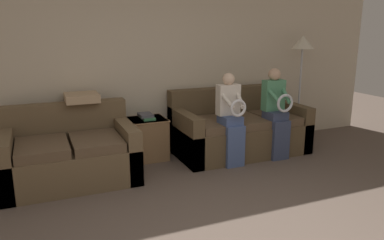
# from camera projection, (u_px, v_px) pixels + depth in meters

# --- Properties ---
(wall_back) EXTENTS (7.94, 0.06, 2.55)m
(wall_back) POSITION_uv_depth(u_px,v_px,m) (140.00, 65.00, 5.17)
(wall_back) COLOR beige
(wall_back) RESTS_ON ground_plane
(couch_main) EXTENTS (1.87, 0.97, 0.91)m
(couch_main) POSITION_uv_depth(u_px,v_px,m) (238.00, 130.00, 5.44)
(couch_main) COLOR brown
(couch_main) RESTS_ON ground_plane
(couch_side) EXTENTS (1.50, 0.99, 0.87)m
(couch_side) POSITION_uv_depth(u_px,v_px,m) (70.00, 155.00, 4.42)
(couch_side) COLOR brown
(couch_side) RESTS_ON ground_plane
(child_left_seated) EXTENTS (0.30, 0.37, 1.21)m
(child_left_seated) POSITION_uv_depth(u_px,v_px,m) (231.00, 116.00, 4.86)
(child_left_seated) COLOR #475B8E
(child_left_seated) RESTS_ON ground_plane
(child_right_seated) EXTENTS (0.31, 0.37, 1.24)m
(child_right_seated) POSITION_uv_depth(u_px,v_px,m) (276.00, 110.00, 5.12)
(child_right_seated) COLOR #384260
(child_right_seated) RESTS_ON ground_plane
(side_shelf) EXTENTS (0.52, 0.48, 0.57)m
(side_shelf) POSITION_uv_depth(u_px,v_px,m) (147.00, 138.00, 5.15)
(side_shelf) COLOR olive
(side_shelf) RESTS_ON ground_plane
(book_stack) EXTENTS (0.19, 0.30, 0.08)m
(book_stack) POSITION_uv_depth(u_px,v_px,m) (146.00, 116.00, 5.07)
(book_stack) COLOR #3D8451
(book_stack) RESTS_ON side_shelf
(floor_lamp) EXTENTS (0.35, 0.35, 1.65)m
(floor_lamp) POSITION_uv_depth(u_px,v_px,m) (302.00, 51.00, 5.73)
(floor_lamp) COLOR #2D2B28
(floor_lamp) RESTS_ON ground_plane
(throw_pillow) EXTENTS (0.40, 0.40, 0.10)m
(throw_pillow) POSITION_uv_depth(u_px,v_px,m) (82.00, 97.00, 4.67)
(throw_pillow) COLOR tan
(throw_pillow) RESTS_ON couch_side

